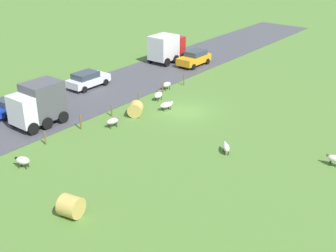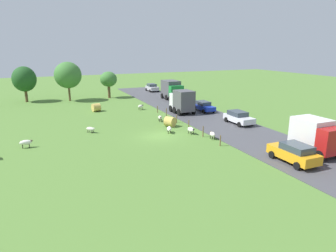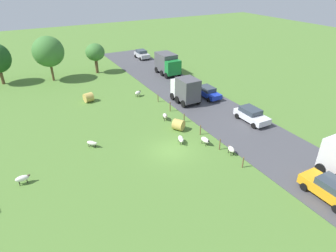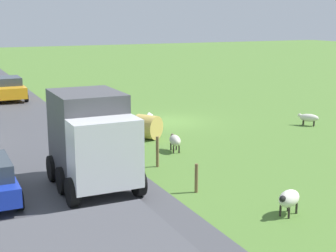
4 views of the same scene
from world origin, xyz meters
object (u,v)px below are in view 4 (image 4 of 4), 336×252
(sheep_2, at_px, (107,116))
(sheep_3, at_px, (175,140))
(truck_0, at_px, (92,139))
(hay_bale_0, at_px, (147,127))
(sheep_0, at_px, (309,118))
(sheep_1, at_px, (75,109))
(car_0, at_px, (9,88))
(sheep_5, at_px, (150,118))
(sheep_7, at_px, (289,199))

(sheep_2, height_order, sheep_3, sheep_2)
(truck_0, bearing_deg, sheep_2, -110.93)
(sheep_3, bearing_deg, hay_bale_0, -86.47)
(sheep_0, distance_m, sheep_1, 13.89)
(sheep_3, height_order, car_0, car_0)
(sheep_2, height_order, car_0, car_0)
(sheep_3, distance_m, sheep_5, 5.58)
(sheep_0, bearing_deg, sheep_3, 10.95)
(sheep_0, distance_m, sheep_3, 9.53)
(sheep_2, distance_m, sheep_7, 15.21)
(sheep_3, relative_size, sheep_5, 0.89)
(sheep_0, relative_size, hay_bale_0, 0.90)
(hay_bale_0, bearing_deg, sheep_5, -115.50)
(sheep_0, height_order, sheep_2, sheep_2)
(sheep_0, bearing_deg, sheep_5, -23.88)
(sheep_2, distance_m, sheep_3, 6.96)
(car_0, bearing_deg, sheep_1, 107.68)
(sheep_1, bearing_deg, truck_0, 78.05)
(sheep_5, bearing_deg, car_0, -64.68)
(sheep_1, height_order, car_0, car_0)
(truck_0, height_order, car_0, truck_0)
(sheep_5, distance_m, sheep_7, 13.82)
(hay_bale_0, bearing_deg, car_0, -72.82)
(truck_0, relative_size, car_0, 0.94)
(sheep_2, distance_m, car_0, 11.85)
(sheep_0, xyz_separation_m, sheep_5, (8.29, -3.67, 0.03))
(sheep_2, xyz_separation_m, hay_bale_0, (-0.82, 4.03, 0.09))
(sheep_7, height_order, hay_bale_0, hay_bale_0)
(sheep_0, distance_m, hay_bale_0, 9.59)
(hay_bale_0, height_order, car_0, car_0)
(truck_0, xyz_separation_m, car_0, (-0.01, -21.37, -0.92))
(sheep_1, bearing_deg, sheep_3, 102.77)
(sheep_3, relative_size, hay_bale_0, 0.97)
(car_0, bearing_deg, sheep_3, 105.11)
(sheep_7, height_order, truck_0, truck_0)
(sheep_2, bearing_deg, sheep_0, 153.88)
(sheep_2, xyz_separation_m, sheep_3, (-0.99, 6.89, 0.01))
(sheep_3, relative_size, truck_0, 0.29)
(sheep_0, bearing_deg, sheep_7, 47.04)
(sheep_0, relative_size, sheep_7, 1.00)
(sheep_2, xyz_separation_m, sheep_5, (-2.07, 1.41, -0.04))
(sheep_3, xyz_separation_m, sheep_5, (-1.08, -5.48, -0.05))
(sheep_0, distance_m, sheep_5, 9.06)
(sheep_0, height_order, hay_bale_0, hay_bale_0)
(sheep_5, relative_size, truck_0, 0.33)
(sheep_1, xyz_separation_m, sheep_2, (-1.18, 2.67, -0.04))
(sheep_0, height_order, car_0, car_0)
(sheep_1, height_order, sheep_2, sheep_1)
(sheep_5, xyz_separation_m, truck_0, (5.96, 8.78, 1.36))
(truck_0, bearing_deg, sheep_1, -101.95)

